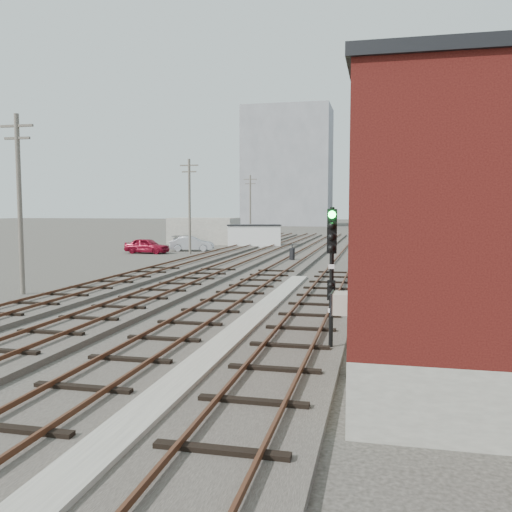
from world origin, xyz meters
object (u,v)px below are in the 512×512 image
(site_trailer, at_px, (254,236))
(car_silver, at_px, (192,244))
(car_grey, at_px, (190,241))
(switch_stand, at_px, (292,254))
(signal_mast, at_px, (332,267))
(car_red, at_px, (147,246))

(site_trailer, xyz_separation_m, car_silver, (-4.91, -6.96, -0.55))
(car_silver, xyz_separation_m, car_grey, (-2.88, 7.30, -0.14))
(switch_stand, bearing_deg, car_silver, 165.76)
(signal_mast, bearing_deg, car_grey, 114.71)
(signal_mast, relative_size, switch_stand, 3.20)
(switch_stand, bearing_deg, car_grey, 155.60)
(car_silver, bearing_deg, signal_mast, -165.39)
(switch_stand, relative_size, car_red, 0.31)
(car_grey, bearing_deg, car_red, -169.70)
(switch_stand, bearing_deg, car_red, -176.23)
(signal_mast, xyz_separation_m, car_red, (-20.52, 32.70, -1.87))
(car_red, xyz_separation_m, car_silver, (3.27, 3.76, -0.01))
(switch_stand, xyz_separation_m, car_silver, (-11.83, 9.39, 0.09))
(signal_mast, height_order, switch_stand, signal_mast)
(signal_mast, bearing_deg, car_silver, 115.32)
(car_grey, bearing_deg, car_silver, -146.16)
(signal_mast, relative_size, car_grey, 1.06)
(site_trailer, bearing_deg, car_red, -141.37)
(car_red, distance_m, car_grey, 11.07)
(site_trailer, xyz_separation_m, car_red, (-8.18, -10.72, -0.54))
(switch_stand, relative_size, site_trailer, 0.21)
(signal_mast, distance_m, switch_stand, 27.68)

